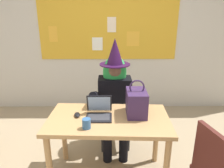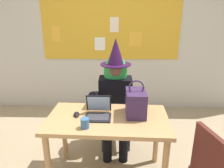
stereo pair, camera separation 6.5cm
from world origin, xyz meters
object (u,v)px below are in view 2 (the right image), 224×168
object	(u,v)px
chair_at_desk	(115,109)
person_costumed	(115,92)
laptop	(98,112)
computer_mouse	(77,114)
handbag	(136,103)
coffee_mug	(85,123)
desk_main	(108,127)

from	to	relation	value
chair_at_desk	person_costumed	bearing A→B (deg)	-0.99
laptop	computer_mouse	distance (m)	0.23
person_costumed	handbag	world-z (taller)	person_costumed
person_costumed	laptop	xyz separation A→B (m)	(-0.17, -0.55, -0.01)
coffee_mug	chair_at_desk	bearing A→B (deg)	73.39
laptop	computer_mouse	size ratio (longest dim) A/B	2.53
person_costumed	laptop	size ratio (longest dim) A/B	5.54
person_costumed	handbag	distance (m)	0.55
laptop	coffee_mug	xyz separation A→B (m)	(-0.10, -0.24, 0.00)
computer_mouse	laptop	bearing A→B (deg)	-11.72
person_costumed	handbag	bearing A→B (deg)	22.41
chair_at_desk	laptop	xyz separation A→B (m)	(-0.17, -0.67, 0.28)
chair_at_desk	person_costumed	world-z (taller)	person_costumed
laptop	desk_main	bearing A→B (deg)	-17.58
coffee_mug	laptop	bearing A→B (deg)	66.48
chair_at_desk	laptop	distance (m)	0.75
computer_mouse	coffee_mug	size ratio (longest dim) A/B	1.09
computer_mouse	chair_at_desk	bearing A→B (deg)	48.02
handbag	coffee_mug	xyz separation A→B (m)	(-0.49, -0.28, -0.09)
laptop	coffee_mug	world-z (taller)	laptop
computer_mouse	person_costumed	bearing A→B (deg)	42.42
desk_main	person_costumed	bearing A→B (deg)	82.64
chair_at_desk	handbag	bearing A→B (deg)	15.60
person_costumed	coffee_mug	distance (m)	0.83
handbag	coffee_mug	bearing A→B (deg)	-150.19
desk_main	handbag	world-z (taller)	handbag
person_costumed	computer_mouse	xyz separation A→B (m)	(-0.40, -0.55, -0.04)
desk_main	computer_mouse	size ratio (longest dim) A/B	12.09
chair_at_desk	laptop	bearing A→B (deg)	-17.63
desk_main	handbag	xyz separation A→B (m)	(0.29, 0.08, 0.24)
desk_main	chair_at_desk	xyz separation A→B (m)	(0.07, 0.70, -0.13)
handbag	coffee_mug	distance (m)	0.57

